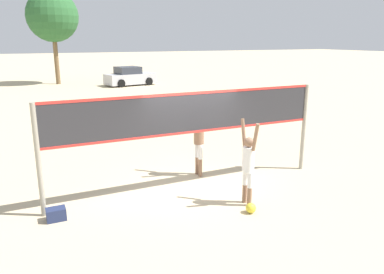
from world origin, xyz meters
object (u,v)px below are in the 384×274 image
object	(u,v)px
player_blocker	(199,134)
gear_bag	(56,214)
parked_car_near	(130,77)
tree_left_cluster	(52,16)
volleyball_net	(192,121)
volleyball	(251,208)
player_spiker	(248,162)

from	to	relation	value
player_blocker	gear_bag	world-z (taller)	player_blocker
parked_car_near	tree_left_cluster	bearing A→B (deg)	135.96
parked_car_near	tree_left_cluster	xyz separation A→B (m)	(-5.29, 3.55, 4.83)
gear_bag	volleyball_net	bearing A→B (deg)	5.82
parked_car_near	tree_left_cluster	distance (m)	8.00
player_blocker	tree_left_cluster	distance (m)	25.39
volleyball_net	gear_bag	distance (m)	3.77
player_blocker	gear_bag	xyz separation A→B (m)	(-3.95, -1.14, -1.07)
player_blocker	volleyball	distance (m)	2.85
player_blocker	tree_left_cluster	xyz separation A→B (m)	(-1.07, 25.00, 4.31)
volleyball_net	tree_left_cluster	distance (m)	26.07
gear_bag	tree_left_cluster	bearing A→B (deg)	83.71
gear_bag	player_spiker	bearing A→B (deg)	-14.34
volleyball_net	volleyball	xyz separation A→B (m)	(0.58, -1.83, -1.68)
parked_car_near	tree_left_cluster	size ratio (longest dim) A/B	0.56
player_blocker	volleyball	world-z (taller)	player_blocker
volleyball	gear_bag	size ratio (longest dim) A/B	0.58
volleyball_net	gear_bag	xyz separation A→B (m)	(-3.36, -0.34, -1.66)
player_spiker	gear_bag	world-z (taller)	player_spiker
gear_bag	parked_car_near	bearing A→B (deg)	70.12
volleyball	parked_car_near	xyz separation A→B (m)	(4.22, 24.08, 0.57)
tree_left_cluster	gear_bag	bearing A→B (deg)	-96.29
player_spiker	gear_bag	bearing A→B (deg)	75.66
player_spiker	player_blocker	bearing A→B (deg)	4.44
gear_bag	parked_car_near	world-z (taller)	parked_car_near
volleyball_net	parked_car_near	bearing A→B (deg)	77.81
volleyball_net	gear_bag	world-z (taller)	volleyball_net
player_blocker	parked_car_near	size ratio (longest dim) A/B	0.53
player_spiker	parked_car_near	distance (m)	23.99
volleyball_net	player_spiker	world-z (taller)	volleyball_net
player_blocker	tree_left_cluster	world-z (taller)	tree_left_cluster
player_blocker	tree_left_cluster	bearing A→B (deg)	-177.55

